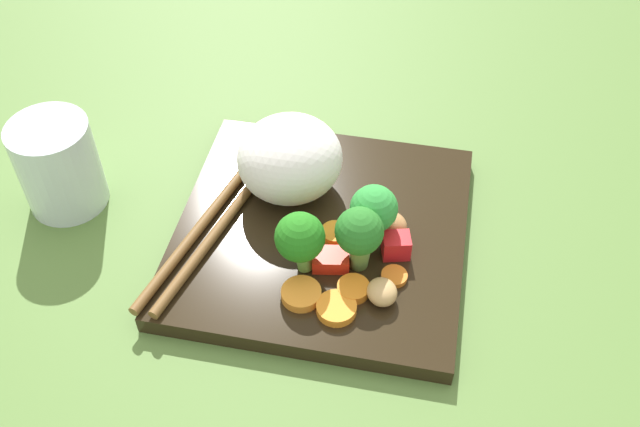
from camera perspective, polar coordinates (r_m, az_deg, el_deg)
ground_plane at (r=61.76cm, az=0.09°, el=-2.64°), size 110.00×110.00×2.00cm
square_plate at (r=60.41cm, az=0.10°, el=-1.54°), size 23.58×23.58×1.58cm
rice_mound at (r=60.51cm, az=-2.37°, el=4.29°), size 12.02×12.08×6.95cm
broccoli_floret_0 at (r=54.69cm, az=3.08°, el=-1.57°), size 3.71×3.71×5.73cm
broccoli_floret_1 at (r=54.38cm, az=-1.56°, el=-1.94°), size 3.83×3.83×5.63cm
broccoli_floret_2 at (r=56.51cm, az=4.17°, el=0.22°), size 3.74×3.74×5.67cm
carrot_slice_0 at (r=55.35cm, az=2.61°, el=-5.88°), size 3.41×3.41×0.77cm
carrot_slice_1 at (r=58.78cm, az=1.18°, el=-1.59°), size 2.97×2.97×0.80cm
carrot_slice_2 at (r=54.28cm, az=1.28°, el=-7.37°), size 4.20×4.20×0.74cm
carrot_slice_3 at (r=55.02cm, az=-1.39°, el=-6.29°), size 4.27×4.27×0.76cm
carrot_slice_4 at (r=56.53cm, az=5.79°, el=-4.87°), size 2.60×2.60×0.43cm
pepper_chunk_0 at (r=56.73cm, az=0.85°, el=-3.61°), size 2.48×3.15×1.26cm
pepper_chunk_1 at (r=57.53cm, az=5.94°, el=-2.49°), size 2.25×2.53×1.92cm
chicken_piece_0 at (r=59.11cm, az=5.61°, el=-0.79°), size 3.16×3.33×1.80cm
chicken_piece_2 at (r=54.72cm, az=4.84°, el=-6.11°), size 3.22×3.11×1.71cm
chopstick_pair at (r=61.18cm, az=-7.43°, el=0.42°), size 23.44×7.71×0.83cm
drinking_glass at (r=65.28cm, az=-19.53°, el=3.76°), size 6.72×6.72×8.18cm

